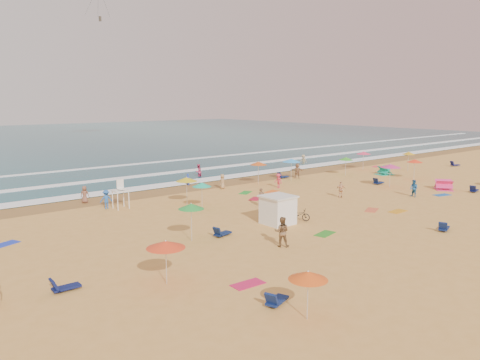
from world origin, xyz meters
TOP-DOWN VIEW (x-y plane):
  - ground at (0.00, 0.00)m, footprint 220.00×220.00m
  - ocean at (0.00, 84.00)m, footprint 220.00×140.00m
  - wet_sand at (0.00, 12.50)m, footprint 220.00×220.00m
  - surf_foam at (0.00, 21.32)m, footprint 200.00×18.70m
  - cabana at (-4.31, -3.79)m, footprint 2.00×2.00m
  - cabana_roof at (-4.31, -3.79)m, footprint 2.20×2.20m
  - bicycle at (-2.41, -4.09)m, footprint 1.35×1.82m
  - lifeguard_stand at (-11.10, 8.11)m, footprint 1.20×1.20m
  - beach_umbrellas at (3.87, -0.19)m, footprint 55.69×26.76m
  - loungers at (5.06, -3.66)m, footprint 57.86×25.10m
  - towels at (2.00, -0.92)m, footprint 50.09×21.57m
  - popup_tents at (19.97, -0.11)m, footprint 6.26×11.78m
  - beachgoers at (0.64, 6.11)m, footprint 45.57×26.40m

SIDE VIEW (x-z plane):
  - ground at x=0.00m, z-range 0.00..0.00m
  - ocean at x=0.00m, z-range -0.09..0.09m
  - wet_sand at x=0.00m, z-range 0.01..0.01m
  - towels at x=2.00m, z-range 0.00..0.03m
  - surf_foam at x=0.00m, z-range 0.08..0.12m
  - loungers at x=5.06m, z-range 0.00..0.34m
  - bicycle at x=-2.41m, z-range 0.00..0.91m
  - popup_tents at x=19.97m, z-range 0.00..1.20m
  - beachgoers at x=0.64m, z-range -0.30..1.85m
  - cabana at x=-4.31m, z-range 0.00..2.00m
  - lifeguard_stand at x=-11.10m, z-range 0.00..2.10m
  - cabana_roof at x=-4.31m, z-range 2.00..2.12m
  - beach_umbrellas at x=3.87m, z-range 1.79..2.56m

